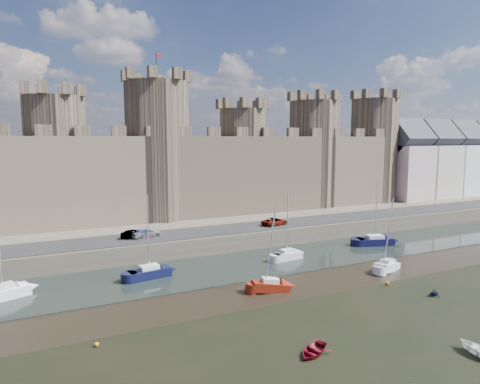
% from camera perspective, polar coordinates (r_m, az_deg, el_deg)
% --- Properties ---
extents(ground, '(160.00, 160.00, 0.00)m').
position_cam_1_polar(ground, '(33.56, 9.84, -21.77)').
color(ground, black).
rests_on(ground, ground).
extents(water_channel, '(160.00, 12.00, 0.08)m').
position_cam_1_polar(water_channel, '(53.26, -5.68, -10.50)').
color(water_channel, black).
rests_on(water_channel, ground).
extents(quay, '(160.00, 60.00, 2.50)m').
position_cam_1_polar(quay, '(86.75, -13.98, -2.94)').
color(quay, '#4C443A').
rests_on(quay, ground).
extents(road, '(160.00, 7.00, 0.10)m').
position_cam_1_polar(road, '(61.76, -8.95, -5.65)').
color(road, black).
rests_on(road, quay).
extents(castle, '(108.50, 11.00, 29.00)m').
position_cam_1_polar(castle, '(73.74, -12.76, 3.51)').
color(castle, '#42382B').
rests_on(castle, quay).
extents(townhouses, '(35.50, 9.05, 18.13)m').
position_cam_1_polar(townhouses, '(113.11, 26.00, 3.63)').
color(townhouses, beige).
rests_on(townhouses, quay).
extents(car_1, '(3.70, 1.52, 1.19)m').
position_cam_1_polar(car_1, '(60.51, -13.92, -5.52)').
color(car_1, gray).
rests_on(car_1, quay).
extents(car_2, '(4.70, 2.88, 1.27)m').
position_cam_1_polar(car_2, '(60.83, -12.42, -5.37)').
color(car_2, gray).
rests_on(car_2, quay).
extents(car_3, '(4.81, 3.04, 1.24)m').
position_cam_1_polar(car_3, '(67.73, 4.67, -3.96)').
color(car_3, gray).
rests_on(car_3, quay).
extents(sailboat_0, '(5.40, 3.66, 9.41)m').
position_cam_1_polar(sailboat_0, '(50.32, -29.12, -11.61)').
color(sailboat_0, white).
rests_on(sailboat_0, ground).
extents(sailboat_1, '(5.07, 2.63, 9.69)m').
position_cam_1_polar(sailboat_1, '(51.47, -12.00, -10.40)').
color(sailboat_1, black).
rests_on(sailboat_1, ground).
extents(sailboat_2, '(4.33, 2.09, 8.99)m').
position_cam_1_polar(sailboat_2, '(58.00, 6.30, -8.29)').
color(sailboat_2, silver).
rests_on(sailboat_2, ground).
extents(sailboat_3, '(5.92, 3.70, 9.69)m').
position_cam_1_polar(sailboat_3, '(68.39, 17.54, -6.19)').
color(sailboat_3, black).
rests_on(sailboat_3, ground).
extents(sailboat_4, '(4.20, 2.46, 9.23)m').
position_cam_1_polar(sailboat_4, '(46.52, 4.06, -12.28)').
color(sailboat_4, maroon).
rests_on(sailboat_4, ground).
extents(sailboat_5, '(4.50, 3.04, 9.06)m').
position_cam_1_polar(sailboat_5, '(56.19, 19.03, -9.24)').
color(sailboat_5, silver).
rests_on(sailboat_5, ground).
extents(dinghy_4, '(3.50, 3.13, 0.60)m').
position_cam_1_polar(dinghy_4, '(34.69, 9.73, -20.19)').
color(dinghy_4, maroon).
rests_on(dinghy_4, ground).
extents(dinghy_7, '(1.55, 1.38, 0.74)m').
position_cam_1_polar(dinghy_7, '(49.52, 24.50, -12.11)').
color(dinghy_7, '#0E1732').
rests_on(dinghy_7, ground).
extents(buoy_1, '(0.38, 0.38, 0.38)m').
position_cam_1_polar(buoy_1, '(37.17, -18.59, -18.71)').
color(buoy_1, orange).
rests_on(buoy_1, ground).
extents(buoy_3, '(0.42, 0.42, 0.42)m').
position_cam_1_polar(buoy_3, '(51.11, 19.03, -11.43)').
color(buoy_3, '#E15B0A').
rests_on(buoy_3, ground).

